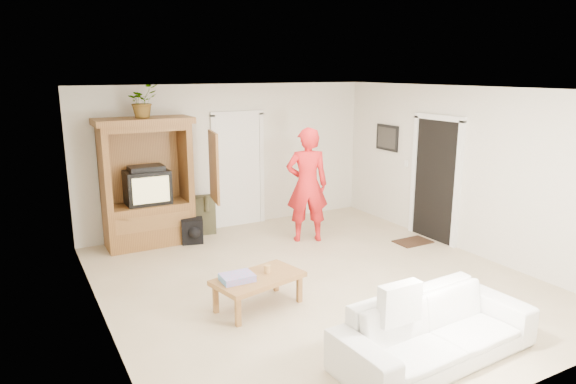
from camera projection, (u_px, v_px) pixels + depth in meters
name	position (u px, v px, depth m)	size (l,w,h in m)	color
floor	(316.00, 281.00, 7.07)	(6.00, 6.00, 0.00)	tan
ceiling	(319.00, 89.00, 6.47)	(6.00, 6.00, 0.00)	white
wall_back	(230.00, 157.00, 9.33)	(5.50, 5.50, 0.00)	silver
wall_front	(511.00, 261.00, 4.21)	(5.50, 5.50, 0.00)	silver
wall_left	(99.00, 217.00, 5.48)	(6.00, 6.00, 0.00)	silver
wall_right	(466.00, 170.00, 8.06)	(6.00, 6.00, 0.00)	silver
armoire	(149.00, 191.00, 8.39)	(1.82, 1.14, 2.10)	brown
door_back	(238.00, 171.00, 9.44)	(0.85, 0.05, 2.04)	white
doorway_right	(435.00, 181.00, 8.62)	(0.05, 0.90, 2.04)	black
framed_picture	(387.00, 138.00, 9.60)	(0.03, 0.60, 0.48)	black
doormat	(413.00, 242.00, 8.66)	(0.60, 0.40, 0.02)	#382316
plant	(142.00, 101.00, 8.02)	(0.47, 0.41, 0.52)	#4C7238
man	(307.00, 185.00, 8.56)	(0.70, 0.46, 1.93)	red
sofa	(436.00, 330.00, 5.11)	(2.15, 0.84, 0.63)	silver
coffee_table	(258.00, 280.00, 6.21)	(1.18, 0.81, 0.40)	olive
towel	(237.00, 277.00, 6.06)	(0.38, 0.28, 0.08)	#D24693
candle	(267.00, 269.00, 6.30)	(0.08, 0.08, 0.10)	tan
backpack_black	(192.00, 231.00, 8.54)	(0.35, 0.20, 0.43)	black
backpack_olive	(204.00, 215.00, 9.08)	(0.36, 0.26, 0.68)	#47442B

